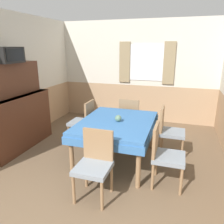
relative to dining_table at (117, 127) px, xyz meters
The scene contains 11 objects.
wall_back 2.47m from the dining_table, 93.84° to the left, with size 4.49×0.10×2.60m.
wall_left 2.34m from the dining_table, behind, with size 0.05×4.88×2.60m.
dining_table is the anchor object (origin of this frame).
chair_right_far 0.98m from the dining_table, 29.83° to the left, with size 0.44×0.44×0.90m.
chair_right_near 0.98m from the dining_table, 29.83° to the right, with size 0.44×0.44×0.90m.
chair_head_near 1.02m from the dining_table, 90.00° to the right, with size 0.44×0.44×0.90m.
chair_head_window 1.02m from the dining_table, 90.00° to the left, with size 0.44×0.44×0.90m.
chair_left_far 0.98m from the dining_table, 150.17° to the left, with size 0.44×0.44×0.90m.
sideboard 1.99m from the dining_table, behind, with size 0.46×1.53×1.66m.
tv 2.27m from the dining_table, behind, with size 0.29×0.51×0.28m.
vase 0.16m from the dining_table, 36.27° to the right, with size 0.11×0.11×0.11m.
Camera 1 is at (1.16, -1.23, 1.94)m, focal length 35.00 mm.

